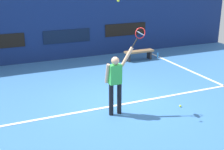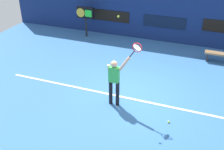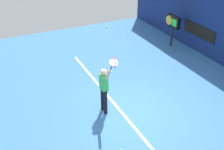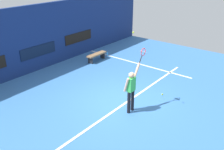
% 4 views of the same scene
% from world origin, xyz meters
% --- Properties ---
extents(ground_plane, '(18.00, 18.00, 0.00)m').
position_xyz_m(ground_plane, '(0.00, 0.00, 0.00)').
color(ground_plane, '#3870B2').
extents(back_wall, '(18.00, 0.20, 3.48)m').
position_xyz_m(back_wall, '(0.00, 5.65, 1.74)').
color(back_wall, navy).
rests_on(back_wall, ground_plane).
extents(sponsor_banner_center, '(2.20, 0.03, 0.60)m').
position_xyz_m(sponsor_banner_center, '(0.00, 5.53, 1.07)').
color(sponsor_banner_center, '#0C1933').
extents(sponsor_banner_portside, '(2.20, 0.03, 0.60)m').
position_xyz_m(sponsor_banner_portside, '(-3.00, 5.53, 1.08)').
color(sponsor_banner_portside, black).
extents(court_baseline, '(10.00, 0.10, 0.01)m').
position_xyz_m(court_baseline, '(0.00, -0.28, 0.01)').
color(court_baseline, white).
rests_on(court_baseline, ground_plane).
extents(tennis_player, '(0.79, 0.31, 1.93)m').
position_xyz_m(tennis_player, '(-0.41, -0.79, 1.01)').
color(tennis_player, black).
rests_on(tennis_player, ground_plane).
extents(tennis_racket, '(0.47, 0.27, 0.60)m').
position_xyz_m(tennis_racket, '(0.30, -0.79, 2.25)').
color(tennis_racket, black).
extents(tennis_ball, '(0.07, 0.07, 0.07)m').
position_xyz_m(tennis_ball, '(-0.32, -0.73, 3.16)').
color(tennis_ball, '#CCE033').
extents(scoreboard_clock, '(0.96, 0.20, 1.64)m').
position_xyz_m(scoreboard_clock, '(-4.13, 4.78, 1.27)').
color(scoreboard_clock, black).
rests_on(scoreboard_clock, ground_plane).
extents(court_bench, '(1.40, 0.36, 0.45)m').
position_xyz_m(court_bench, '(2.94, 4.00, 0.34)').
color(court_bench, olive).
rests_on(court_bench, ground_plane).
extents(spare_ball, '(0.07, 0.07, 0.07)m').
position_xyz_m(spare_ball, '(1.57, -1.14, 0.03)').
color(spare_ball, '#CCE033').
rests_on(spare_ball, ground_plane).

